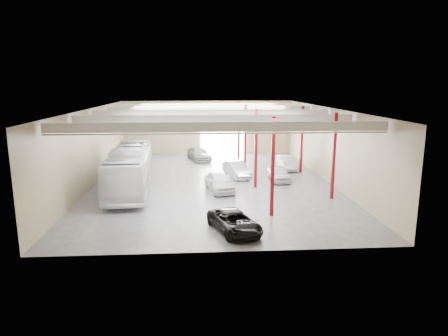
{
  "coord_description": "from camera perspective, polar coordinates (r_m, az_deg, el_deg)",
  "views": [
    {
      "loc": [
        -1.35,
        -36.76,
        9.18
      ],
      "look_at": [
        0.84,
        -3.8,
        2.2
      ],
      "focal_mm": 32.0,
      "sensor_mm": 36.0,
      "label": 1
    }
  ],
  "objects": [
    {
      "name": "car_row_b",
      "position": [
        40.04,
        1.81,
        -0.2
      ],
      "size": [
        2.67,
        4.91,
        1.54
      ],
      "primitive_type": "imported",
      "rotation": [
        0.0,
        0.0,
        0.24
      ],
      "color": "#B3B2B8",
      "rests_on": "ground"
    },
    {
      "name": "black_sedan",
      "position": [
        25.34,
        1.49,
        -7.71
      ],
      "size": [
        3.65,
        5.24,
        1.33
      ],
      "primitive_type": "imported",
      "rotation": [
        0.0,
        0.0,
        0.33
      ],
      "color": "black",
      "rests_on": "ground"
    },
    {
      "name": "car_row_a",
      "position": [
        34.83,
        -0.7,
        -1.97
      ],
      "size": [
        2.84,
        5.05,
        1.62
      ],
      "primitive_type": "imported",
      "rotation": [
        0.0,
        0.0,
        0.2
      ],
      "color": "silver",
      "rests_on": "ground"
    },
    {
      "name": "car_right_near",
      "position": [
        44.13,
        8.91,
        0.78
      ],
      "size": [
        1.61,
        4.56,
        1.5
      ],
      "primitive_type": "imported",
      "rotation": [
        0.0,
        0.0,
        0.01
      ],
      "color": "silver",
      "rests_on": "ground"
    },
    {
      "name": "car_row_c",
      "position": [
        49.09,
        -3.61,
        2.02
      ],
      "size": [
        3.4,
        5.52,
        1.49
      ],
      "primitive_type": "imported",
      "rotation": [
        0.0,
        0.0,
        0.27
      ],
      "color": "gray",
      "rests_on": "ground"
    },
    {
      "name": "car_right_far",
      "position": [
        38.76,
        7.83,
        -0.79
      ],
      "size": [
        1.69,
        4.2,
        1.43
      ],
      "primitive_type": "imported",
      "rotation": [
        0.0,
        0.0,
        -0.0
      ],
      "color": "silver",
      "rests_on": "ground"
    },
    {
      "name": "coach_bus",
      "position": [
        35.8,
        -13.31,
        -0.15
      ],
      "size": [
        4.06,
        13.72,
        3.77
      ],
      "primitive_type": "imported",
      "rotation": [
        0.0,
        0.0,
        0.07
      ],
      "color": "silver",
      "rests_on": "ground"
    },
    {
      "name": "depot_shell",
      "position": [
        37.51,
        -1.51,
        5.49
      ],
      "size": [
        22.12,
        32.12,
        7.06
      ],
      "color": "#414146",
      "rests_on": "ground"
    }
  ]
}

